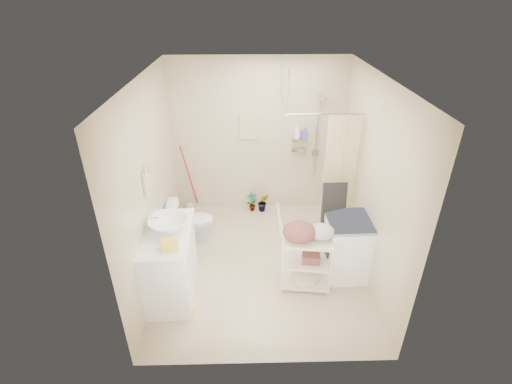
# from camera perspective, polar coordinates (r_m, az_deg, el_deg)

# --- Properties ---
(floor) EXTENTS (3.20, 3.20, 0.00)m
(floor) POSITION_cam_1_polar(r_m,az_deg,el_deg) (5.41, 0.77, -10.94)
(floor) COLOR beige
(floor) RESTS_ON ground
(ceiling) EXTENTS (2.80, 3.20, 0.04)m
(ceiling) POSITION_cam_1_polar(r_m,az_deg,el_deg) (4.23, 1.01, 17.10)
(ceiling) COLOR silver
(ceiling) RESTS_ON ground
(wall_back) EXTENTS (2.80, 0.04, 2.60)m
(wall_back) POSITION_cam_1_polar(r_m,az_deg,el_deg) (6.14, 0.30, 8.32)
(wall_back) COLOR beige
(wall_back) RESTS_ON ground
(wall_front) EXTENTS (2.80, 0.04, 2.60)m
(wall_front) POSITION_cam_1_polar(r_m,az_deg,el_deg) (3.35, 1.94, -11.54)
(wall_front) COLOR beige
(wall_front) RESTS_ON ground
(wall_left) EXTENTS (0.04, 3.20, 2.60)m
(wall_left) POSITION_cam_1_polar(r_m,az_deg,el_deg) (4.83, -15.95, 1.09)
(wall_left) COLOR beige
(wall_left) RESTS_ON ground
(wall_right) EXTENTS (0.04, 3.20, 2.60)m
(wall_right) POSITION_cam_1_polar(r_m,az_deg,el_deg) (4.93, 17.36, 1.46)
(wall_right) COLOR beige
(wall_right) RESTS_ON ground
(vanity) EXTENTS (0.63, 1.08, 0.93)m
(vanity) POSITION_cam_1_polar(r_m,az_deg,el_deg) (4.81, -13.13, -10.58)
(vanity) COLOR white
(vanity) RESTS_ON ground
(sink) EXTENTS (0.56, 0.56, 0.16)m
(sink) POSITION_cam_1_polar(r_m,az_deg,el_deg) (4.51, -13.26, -4.92)
(sink) COLOR white
(sink) RESTS_ON vanity
(counter_basket) EXTENTS (0.21, 0.17, 0.10)m
(counter_basket) POSITION_cam_1_polar(r_m,az_deg,el_deg) (4.24, -13.12, -7.89)
(counter_basket) COLOR yellow
(counter_basket) RESTS_ON vanity
(floor_basket) EXTENTS (0.27, 0.23, 0.13)m
(floor_basket) POSITION_cam_1_polar(r_m,az_deg,el_deg) (4.76, -10.74, -17.43)
(floor_basket) COLOR yellow
(floor_basket) RESTS_ON ground
(toilet) EXTENTS (0.71, 0.44, 0.70)m
(toilet) POSITION_cam_1_polar(r_m,az_deg,el_deg) (5.74, -9.89, -4.45)
(toilet) COLOR white
(toilet) RESTS_ON ground
(mop) EXTENTS (0.13, 0.13, 1.27)m
(mop) POSITION_cam_1_polar(r_m,az_deg,el_deg) (6.37, -10.54, 2.09)
(mop) COLOR #B02225
(mop) RESTS_ON ground
(potted_plant_a) EXTENTS (0.22, 0.20, 0.35)m
(potted_plant_a) POSITION_cam_1_polar(r_m,az_deg,el_deg) (6.48, -0.61, -1.55)
(potted_plant_a) COLOR #9B6039
(potted_plant_a) RESTS_ON ground
(potted_plant_b) EXTENTS (0.19, 0.16, 0.34)m
(potted_plant_b) POSITION_cam_1_polar(r_m,az_deg,el_deg) (6.48, 1.11, -1.60)
(potted_plant_b) COLOR brown
(potted_plant_b) RESTS_ON ground
(hanging_towel) EXTENTS (0.28, 0.03, 0.42)m
(hanging_towel) POSITION_cam_1_polar(r_m,az_deg,el_deg) (6.05, -1.13, 10.01)
(hanging_towel) COLOR beige
(hanging_towel) RESTS_ON wall_back
(towel_ring) EXTENTS (0.04, 0.22, 0.34)m
(towel_ring) POSITION_cam_1_polar(r_m,az_deg,el_deg) (4.58, -16.53, 1.79)
(towel_ring) COLOR #D5C785
(towel_ring) RESTS_ON wall_left
(tp_holder) EXTENTS (0.08, 0.12, 0.14)m
(tp_holder) POSITION_cam_1_polar(r_m,az_deg,el_deg) (5.15, -14.53, -4.34)
(tp_holder) COLOR white
(tp_holder) RESTS_ON wall_left
(shower) EXTENTS (1.10, 1.10, 2.10)m
(shower) POSITION_cam_1_polar(r_m,az_deg,el_deg) (5.82, 8.88, 4.06)
(shower) COLOR silver
(shower) RESTS_ON ground
(shampoo_bottle_a) EXTENTS (0.09, 0.09, 0.24)m
(shampoo_bottle_a) POSITION_cam_1_polar(r_m,az_deg,el_deg) (6.05, 6.39, 9.21)
(shampoo_bottle_a) COLOR silver
(shampoo_bottle_a) RESTS_ON shower
(shampoo_bottle_b) EXTENTS (0.10, 0.10, 0.18)m
(shampoo_bottle_b) POSITION_cam_1_polar(r_m,az_deg,el_deg) (6.09, 7.46, 9.02)
(shampoo_bottle_b) COLOR #4959AC
(shampoo_bottle_b) RESTS_ON shower
(washing_machine) EXTENTS (0.61, 0.63, 0.85)m
(washing_machine) POSITION_cam_1_polar(r_m,az_deg,el_deg) (5.16, 13.79, -8.19)
(washing_machine) COLOR white
(washing_machine) RESTS_ON ground
(laundry_rack) EXTENTS (0.68, 0.45, 0.88)m
(laundry_rack) POSITION_cam_1_polar(r_m,az_deg,el_deg) (4.85, 7.78, -10.03)
(laundry_rack) COLOR silver
(laundry_rack) RESTS_ON ground
(ironing_board) EXTENTS (0.37, 0.20, 1.26)m
(ironing_board) POSITION_cam_1_polar(r_m,az_deg,el_deg) (5.14, 11.67, -5.25)
(ironing_board) COLOR black
(ironing_board) RESTS_ON ground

